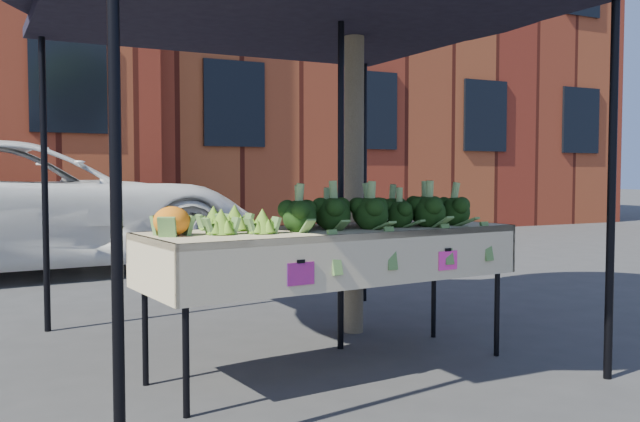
{
  "coord_description": "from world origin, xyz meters",
  "views": [
    {
      "loc": [
        -2.0,
        -3.86,
        1.24
      ],
      "look_at": [
        0.06,
        0.17,
        1.0
      ],
      "focal_mm": 38.92,
      "sensor_mm": 36.0,
      "label": 1
    }
  ],
  "objects_px": {
    "table": "(334,299)",
    "street_tree": "(354,47)",
    "vehicle": "(18,34)",
    "canopy": "(291,155)"
  },
  "relations": [
    {
      "from": "table",
      "to": "street_tree",
      "type": "relative_size",
      "value": 0.56
    },
    {
      "from": "vehicle",
      "to": "street_tree",
      "type": "xyz_separation_m",
      "value": [
        2.08,
        -4.75,
        -0.75
      ]
    },
    {
      "from": "table",
      "to": "vehicle",
      "type": "xyz_separation_m",
      "value": [
        -1.45,
        5.6,
        2.52
      ]
    },
    {
      "from": "table",
      "to": "street_tree",
      "type": "bearing_deg",
      "value": 53.59
    },
    {
      "from": "street_tree",
      "to": "canopy",
      "type": "bearing_deg",
      "value": -154.35
    },
    {
      "from": "canopy",
      "to": "vehicle",
      "type": "xyz_separation_m",
      "value": [
        -1.39,
        5.08,
        1.6
      ]
    },
    {
      "from": "canopy",
      "to": "street_tree",
      "type": "relative_size",
      "value": 0.71
    },
    {
      "from": "canopy",
      "to": "street_tree",
      "type": "height_order",
      "value": "street_tree"
    },
    {
      "from": "table",
      "to": "street_tree",
      "type": "height_order",
      "value": "street_tree"
    },
    {
      "from": "table",
      "to": "vehicle",
      "type": "relative_size",
      "value": 0.42
    }
  ]
}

